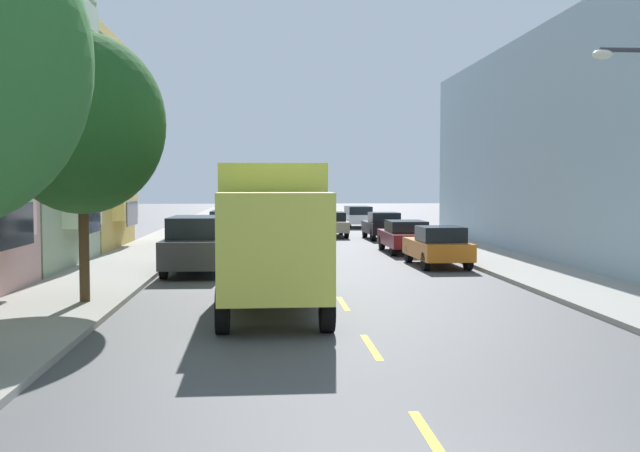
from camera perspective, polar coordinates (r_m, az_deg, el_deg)
name	(u,v)px	position (r m, az deg, el deg)	size (l,w,h in m)	color
ground_plane	(305,245)	(36.58, -1.17, -1.50)	(160.00, 160.00, 0.00)	#4C4C4F
sidewalk_left	(154,248)	(34.92, -12.72, -1.69)	(3.20, 120.00, 0.14)	#99968E
sidewalk_right	(456,246)	(35.70, 10.46, -1.56)	(3.20, 120.00, 0.14)	#99968E
lane_centerline_dashes	(312,256)	(31.12, -0.63, -2.33)	(0.14, 47.20, 0.01)	yellow
street_tree_second	(82,124)	(18.95, -17.97, 7.56)	(4.04, 4.04, 6.58)	#47331E
delivery_box_truck	(272,228)	(17.88, -3.77, -0.19)	(2.49, 7.31, 3.49)	#D8D84C
parked_hatchback_orange	(438,246)	(27.39, 9.11, -1.55)	(1.85, 4.05, 1.50)	orange
parked_wagon_silver	(215,233)	(34.04, -8.13, -0.53)	(1.84, 4.71, 1.50)	#B2B5BA
parked_wagon_sky	(225,223)	(42.86, -7.36, 0.24)	(1.87, 4.72, 1.50)	#7A9EC6
parked_wagon_white	(358,216)	(51.69, 2.92, 0.77)	(1.92, 4.74, 1.50)	silver
parked_hatchback_black	(383,226)	(40.58, 4.89, 0.03)	(1.83, 4.04, 1.50)	black
parked_sedan_burgundy	(405,236)	(32.75, 6.62, -0.76)	(1.80, 4.50, 1.43)	maroon
parked_suv_charcoal	(197,244)	(25.43, -9.54, -1.40)	(2.04, 4.84, 1.93)	#333338
moving_champagne_sedan	(330,224)	(42.71, 0.80, 0.19)	(1.80, 4.50, 1.43)	tan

